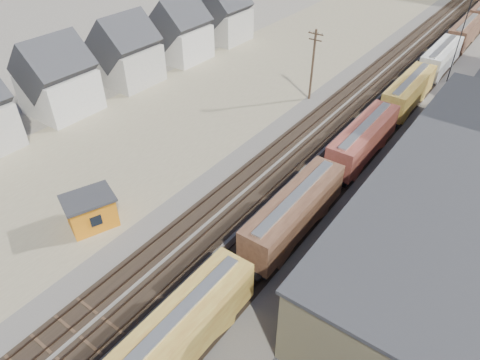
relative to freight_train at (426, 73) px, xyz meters
The scene contains 10 objects.
ground 54.47m from the freight_train, 94.01° to the right, with size 300.00×300.00×0.00m, color #6B6356.
ballast_bed 6.35m from the freight_train, 131.69° to the right, with size 18.00×200.00×0.06m, color #4C4742.
dirt_yard 27.89m from the freight_train, 149.06° to the right, with size 24.00×180.00×0.03m, color #7D7056.
rail_tracks 6.66m from the freight_train, 135.56° to the right, with size 11.40×200.00×0.24m.
freight_train is the anchor object (origin of this frame).
warehouse 31.34m from the freight_train, 69.09° to the right, with size 12.40×40.40×7.25m.
utility_pole_north 17.55m from the freight_train, 135.08° to the right, with size 2.20×0.32×10.00m.
radio_mast 8.82m from the freight_train, 69.01° to the left, with size 1.20×0.16×18.00m.
townhouse_row 47.83m from the freight_train, 142.25° to the right, with size 8.15×68.16×10.47m.
maintenance_shed 50.44m from the freight_train, 108.42° to the right, with size 4.91×5.49×3.31m.
Camera 1 is at (16.69, -9.68, 27.72)m, focal length 32.00 mm.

